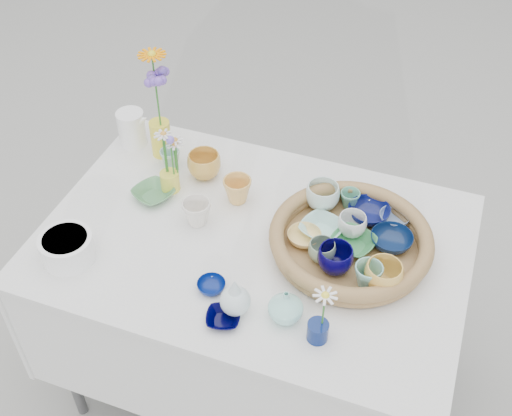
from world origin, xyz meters
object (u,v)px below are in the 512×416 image
(wicker_tray, at_px, (350,241))
(tall_vase_yellow, at_px, (161,138))
(display_table, at_px, (254,378))
(bud_vase_seafoam, at_px, (286,306))

(wicker_tray, height_order, tall_vase_yellow, tall_vase_yellow)
(display_table, xyz_separation_m, bud_vase_seafoam, (0.18, -0.25, 0.81))
(wicker_tray, distance_m, bud_vase_seafoam, 0.31)
(bud_vase_seafoam, xyz_separation_m, tall_vase_yellow, (-0.62, 0.52, 0.02))
(bud_vase_seafoam, relative_size, tall_vase_yellow, 0.75)
(display_table, height_order, bud_vase_seafoam, bud_vase_seafoam)
(display_table, distance_m, wicker_tray, 0.85)
(tall_vase_yellow, bearing_deg, display_table, -32.05)
(display_table, bearing_deg, tall_vase_yellow, 147.95)
(tall_vase_yellow, bearing_deg, bud_vase_seafoam, -40.11)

